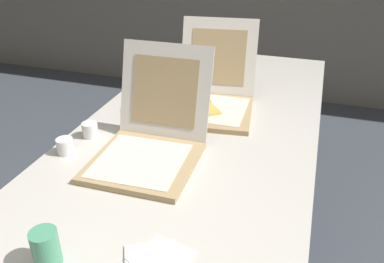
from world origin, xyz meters
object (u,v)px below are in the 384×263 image
object	(u,v)px
cup_white_far	(187,84)
cup_white_near_center	(90,130)
pizza_box_middle	(212,98)
cup_printed_front	(46,248)
napkin_pile	(157,260)
cup_white_near_left	(65,146)
pizza_box_front	(149,145)
cup_white_mid	(137,106)
table	(199,136)

from	to	relation	value
cup_white_far	cup_white_near_center	bearing A→B (deg)	-110.13
pizza_box_middle	cup_white_near_center	xyz separation A→B (m)	(-0.39, -0.40, -0.02)
cup_printed_front	napkin_pile	bearing A→B (deg)	18.80
cup_printed_front	cup_white_near_left	bearing A→B (deg)	118.99
pizza_box_middle	cup_white_far	size ratio (longest dim) A/B	8.39
cup_white_near_center	pizza_box_middle	bearing A→B (deg)	45.22
cup_white_near_left	napkin_pile	bearing A→B (deg)	-36.46
pizza_box_middle	cup_white_near_left	world-z (taller)	pizza_box_middle
pizza_box_front	cup_white_mid	world-z (taller)	pizza_box_front
cup_white_near_left	cup_white_far	distance (m)	0.76
pizza_box_middle	napkin_pile	size ratio (longest dim) A/B	2.75
cup_white_near_left	cup_printed_front	xyz separation A→B (m)	(0.26, -0.47, 0.02)
pizza_box_front	napkin_pile	size ratio (longest dim) A/B	2.49
pizza_box_front	pizza_box_middle	xyz separation A→B (m)	(0.11, 0.47, -0.00)
table	cup_white_near_left	size ratio (longest dim) A/B	34.08
pizza_box_middle	cup_white_mid	size ratio (longest dim) A/B	8.39
cup_white_near_center	cup_white_near_left	xyz separation A→B (m)	(-0.02, -0.14, 0.00)
table	cup_white_near_left	world-z (taller)	cup_white_near_left
table	cup_printed_front	xyz separation A→B (m)	(-0.15, -0.83, 0.10)
pizza_box_front	cup_printed_front	world-z (taller)	pizza_box_front
cup_white_mid	cup_white_near_left	size ratio (longest dim) A/B	1.00
cup_white_mid	table	bearing A→B (deg)	-9.72
cup_white_far	cup_white_near_left	bearing A→B (deg)	-108.00
cup_white_mid	napkin_pile	size ratio (longest dim) A/B	0.33
cup_white_near_center	napkin_pile	xyz separation A→B (m)	(0.50, -0.53, -0.03)
cup_printed_front	napkin_pile	xyz separation A→B (m)	(0.26, 0.09, -0.05)
pizza_box_front	cup_white_near_left	size ratio (longest dim) A/B	7.60
pizza_box_front	cup_white_far	bearing A→B (deg)	95.45
cup_white_far	napkin_pile	size ratio (longest dim) A/B	0.33
table	napkin_pile	xyz separation A→B (m)	(0.11, -0.74, 0.05)
cup_white_near_left	cup_white_far	world-z (taller)	same
cup_white_far	cup_printed_front	bearing A→B (deg)	-88.67
cup_white_mid	cup_white_far	bearing A→B (deg)	67.15
cup_printed_front	napkin_pile	size ratio (longest dim) A/B	0.54
napkin_pile	cup_white_near_center	bearing A→B (deg)	133.59
table	napkin_pile	world-z (taller)	napkin_pile
cup_white_mid	cup_white_near_center	xyz separation A→B (m)	(-0.08, -0.27, 0.00)
cup_white_near_center	cup_printed_front	xyz separation A→B (m)	(0.24, -0.61, 0.02)
cup_white_mid	cup_white_near_center	world-z (taller)	same
pizza_box_front	cup_white_near_left	bearing A→B (deg)	-168.52
cup_white_far	cup_printed_front	distance (m)	1.20
cup_white_near_center	pizza_box_front	bearing A→B (deg)	-14.32
table	pizza_box_front	distance (m)	0.32
table	pizza_box_middle	xyz separation A→B (m)	(0.01, 0.18, 0.10)
cup_white_near_center	table	bearing A→B (deg)	29.03
table	cup_white_near_left	xyz separation A→B (m)	(-0.41, -0.35, 0.07)
cup_white_far	napkin_pile	distance (m)	1.14
napkin_pile	cup_white_far	bearing A→B (deg)	104.52
cup_white_mid	cup_white_near_center	bearing A→B (deg)	-106.80
cup_white_mid	napkin_pile	world-z (taller)	cup_white_mid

